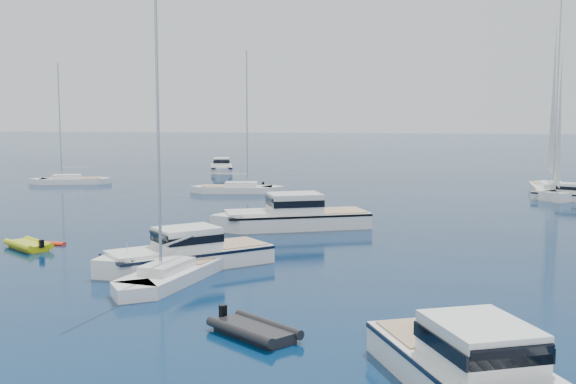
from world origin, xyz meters
name	(u,v)px	position (x,y,z in m)	size (l,w,h in m)	color
ground	(226,327)	(0.00, 0.00, 0.00)	(400.00, 400.00, 0.00)	navy
motor_cruiser_left	(184,267)	(-4.28, 9.62, 0.00)	(3.06, 9.99, 2.62)	silver
motor_cruiser_centre	(291,228)	(-0.37, 22.34, 0.00)	(3.50, 11.44, 3.00)	silver
motor_cruiser_far_r	(573,201)	(22.14, 39.75, 0.00)	(2.25, 7.36, 1.93)	silver
motor_cruiser_horizon	(222,172)	(-14.34, 63.28, 0.00)	(2.62, 8.55, 2.24)	silver
sailboat_fore	(171,281)	(-4.06, 6.66, 0.00)	(2.37, 9.12, 13.41)	silver
sailboat_centre	(237,193)	(-7.97, 41.76, 0.00)	(2.45, 9.43, 13.86)	white
sailboat_sails_r	(551,195)	(21.18, 43.61, 0.00)	(3.21, 12.35, 18.15)	white
sailboat_far_l	(71,184)	(-27.10, 47.32, 0.00)	(2.32, 8.93, 13.12)	white
tender_yellow	(29,249)	(-14.48, 13.25, 0.00)	(1.88, 3.39, 0.95)	#C4CC0C
tender_grey_near	(254,336)	(1.21, -0.86, 0.00)	(2.01, 3.66, 0.95)	black
tender_grey_far	(244,190)	(-7.72, 43.97, 0.00)	(2.05, 3.76, 0.95)	black
kayak_orange	(42,244)	(-14.36, 14.71, 0.00)	(0.56, 2.86, 0.30)	red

